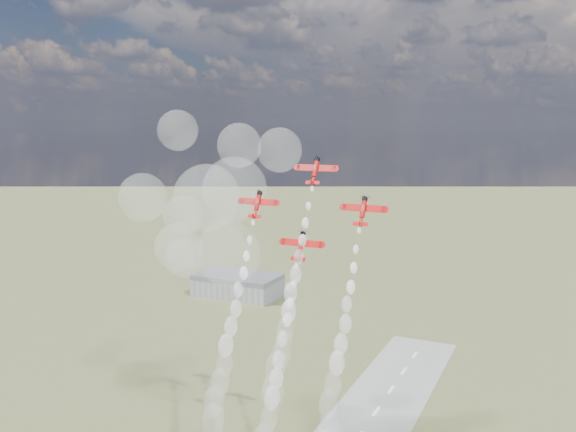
% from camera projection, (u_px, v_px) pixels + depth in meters
% --- Properties ---
extents(hangar, '(50.00, 28.00, 13.00)m').
position_uv_depth(hangar, '(238.00, 285.00, 368.16)').
color(hangar, gray).
rests_on(hangar, ground).
extents(plane_lead, '(11.38, 5.73, 7.53)m').
position_uv_depth(plane_lead, '(315.00, 170.00, 166.47)').
color(plane_lead, '#BF0B09').
rests_on(plane_lead, ground).
extents(plane_left, '(11.38, 5.73, 7.53)m').
position_uv_depth(plane_left, '(257.00, 204.00, 170.02)').
color(plane_left, '#BF0B09').
rests_on(plane_left, ground).
extents(plane_right, '(11.38, 5.73, 7.53)m').
position_uv_depth(plane_right, '(363.00, 211.00, 157.21)').
color(plane_right, '#BF0B09').
rests_on(plane_right, ground).
extents(plane_slot, '(11.38, 5.73, 7.53)m').
position_uv_depth(plane_slot, '(301.00, 246.00, 160.77)').
color(plane_slot, '#BF0B09').
rests_on(plane_slot, ground).
extents(smoke_trail_lead, '(5.73, 27.52, 50.92)m').
position_uv_depth(smoke_trail_lead, '(282.00, 343.00, 153.82)').
color(smoke_trail_lead, white).
rests_on(smoke_trail_lead, plane_lead).
extents(smoke_trail_left, '(6.15, 26.40, 50.14)m').
position_uv_depth(smoke_trail_left, '(221.00, 375.00, 157.60)').
color(smoke_trail_left, white).
rests_on(smoke_trail_left, plane_left).
extents(smoke_trail_right, '(5.51, 26.77, 50.33)m').
position_uv_depth(smoke_trail_right, '(332.00, 397.00, 144.65)').
color(smoke_trail_right, white).
rests_on(smoke_trail_right, plane_right).
extents(smoke_trail_slot, '(5.57, 27.30, 50.18)m').
position_uv_depth(smoke_trail_slot, '(265.00, 431.00, 148.26)').
color(smoke_trail_slot, white).
rests_on(smoke_trail_slot, plane_slot).
extents(drifted_smoke_cloud, '(60.86, 30.16, 52.33)m').
position_uv_depth(drifted_smoke_cloud, '(208.00, 206.00, 182.74)').
color(drifted_smoke_cloud, white).
rests_on(drifted_smoke_cloud, ground).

